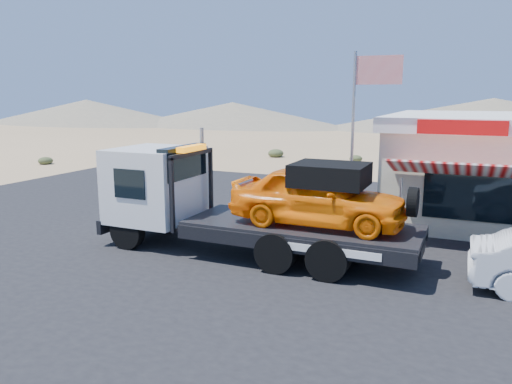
# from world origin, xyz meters

# --- Properties ---
(ground) EXTENTS (120.00, 120.00, 0.00)m
(ground) POSITION_xyz_m (0.00, 0.00, 0.00)
(ground) COLOR #987C56
(ground) RESTS_ON ground
(asphalt_lot) EXTENTS (32.00, 24.00, 0.02)m
(asphalt_lot) POSITION_xyz_m (2.00, 3.00, 0.01)
(asphalt_lot) COLOR black
(asphalt_lot) RESTS_ON ground
(tow_truck) EXTENTS (9.37, 2.78, 3.13)m
(tow_truck) POSITION_xyz_m (2.43, 1.06, 1.68)
(tow_truck) COLOR black
(tow_truck) RESTS_ON asphalt_lot
(flagpole) EXTENTS (1.55, 0.10, 6.00)m
(flagpole) POSITION_xyz_m (4.93, 4.50, 3.76)
(flagpole) COLOR #99999E
(flagpole) RESTS_ON asphalt_lot
(desert_scrub) EXTENTS (23.50, 32.80, 0.70)m
(desert_scrub) POSITION_xyz_m (-12.95, 11.19, 0.29)
(desert_scrub) COLOR #2F3C20
(desert_scrub) RESTS_ON ground
(distant_hills) EXTENTS (126.00, 48.00, 4.20)m
(distant_hills) POSITION_xyz_m (-9.77, 55.14, 1.89)
(distant_hills) COLOR #726B59
(distant_hills) RESTS_ON ground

